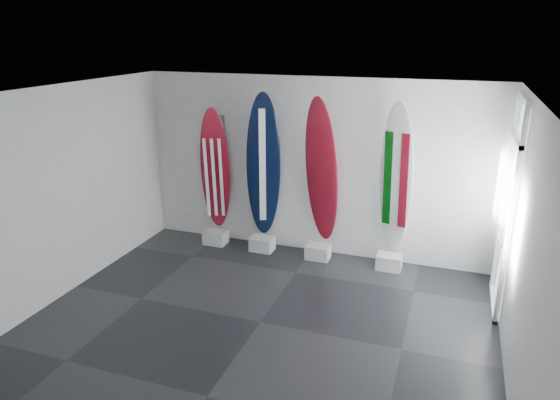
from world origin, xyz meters
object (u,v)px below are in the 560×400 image
at_px(surfboard_swiss, 322,172).
at_px(surfboard_italy, 396,180).
at_px(surfboard_navy, 263,166).
at_px(surfboard_usa, 215,170).

bearing_deg(surfboard_swiss, surfboard_italy, 11.97).
bearing_deg(surfboard_navy, surfboard_swiss, -21.28).
height_order(surfboard_usa, surfboard_swiss, surfboard_swiss).
xyz_separation_m(surfboard_navy, surfboard_italy, (2.21, 0.00, -0.02)).
height_order(surfboard_navy, surfboard_italy, surfboard_navy).
relative_size(surfboard_swiss, surfboard_italy, 1.02).
bearing_deg(surfboard_usa, surfboard_navy, -17.66).
distance_m(surfboard_usa, surfboard_navy, 0.92).
distance_m(surfboard_navy, surfboard_swiss, 1.02).
bearing_deg(surfboard_usa, surfboard_swiss, -17.66).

